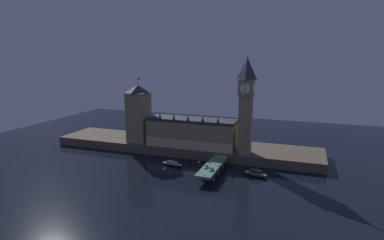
% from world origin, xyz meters
% --- Properties ---
extents(ground_plane, '(400.00, 400.00, 0.00)m').
position_xyz_m(ground_plane, '(0.00, 0.00, 0.00)').
color(ground_plane, black).
extents(embankment, '(220.00, 42.00, 6.99)m').
position_xyz_m(embankment, '(0.00, 39.00, 3.50)').
color(embankment, brown).
rests_on(embankment, ground_plane).
extents(parliament_hall, '(70.36, 20.88, 26.60)m').
position_xyz_m(parliament_hall, '(10.17, 30.76, 18.05)').
color(parliament_hall, '#8E7A56').
rests_on(parliament_hall, embankment).
extents(clock_tower, '(10.94, 11.05, 71.21)m').
position_xyz_m(clock_tower, '(53.10, 25.92, 44.72)').
color(clock_tower, '#8E7A56').
rests_on(clock_tower, embankment).
extents(victoria_tower, '(16.39, 16.39, 53.27)m').
position_xyz_m(victoria_tower, '(-36.37, 29.53, 30.73)').
color(victoria_tower, '#8E7A56').
rests_on(victoria_tower, embankment).
extents(bridge, '(10.41, 46.00, 6.23)m').
position_xyz_m(bridge, '(37.80, -5.00, 4.35)').
color(bridge, '#4C7560').
rests_on(bridge, ground_plane).
extents(car_northbound_trail, '(1.87, 4.55, 1.44)m').
position_xyz_m(car_northbound_trail, '(35.51, -12.49, 6.90)').
color(car_northbound_trail, silver).
rests_on(car_northbound_trail, bridge).
extents(car_southbound_lead, '(2.03, 4.00, 1.52)m').
position_xyz_m(car_southbound_lead, '(40.09, -16.05, 6.94)').
color(car_southbound_lead, silver).
rests_on(car_southbound_lead, bridge).
extents(pedestrian_near_rail, '(0.38, 0.38, 1.58)m').
position_xyz_m(pedestrian_near_rail, '(33.22, -13.50, 7.06)').
color(pedestrian_near_rail, black).
rests_on(pedestrian_near_rail, bridge).
extents(pedestrian_mid_walk, '(0.38, 0.38, 1.68)m').
position_xyz_m(pedestrian_mid_walk, '(42.38, -8.56, 7.11)').
color(pedestrian_mid_walk, black).
rests_on(pedestrian_mid_walk, bridge).
extents(pedestrian_far_rail, '(0.38, 0.38, 1.75)m').
position_xyz_m(pedestrian_far_rail, '(33.22, 6.36, 7.15)').
color(pedestrian_far_rail, black).
rests_on(pedestrian_far_rail, bridge).
extents(street_lamp_near, '(1.34, 0.60, 6.56)m').
position_xyz_m(street_lamp_near, '(32.82, -19.72, 10.34)').
color(street_lamp_near, '#2D3333').
rests_on(street_lamp_near, bridge).
extents(street_lamp_mid, '(1.34, 0.60, 7.00)m').
position_xyz_m(street_lamp_mid, '(42.78, -5.00, 10.61)').
color(street_lamp_mid, '#2D3333').
rests_on(street_lamp_mid, bridge).
extents(street_lamp_far, '(1.34, 0.60, 6.89)m').
position_xyz_m(street_lamp_far, '(32.82, 9.72, 10.54)').
color(street_lamp_far, '#2D3333').
rests_on(street_lamp_far, bridge).
extents(boat_upstream, '(17.87, 6.44, 3.48)m').
position_xyz_m(boat_upstream, '(5.83, 0.27, 1.27)').
color(boat_upstream, '#28282D').
rests_on(boat_upstream, ground_plane).
extents(boat_downstream, '(16.55, 8.02, 4.63)m').
position_xyz_m(boat_downstream, '(65.83, -0.65, 1.69)').
color(boat_downstream, '#28282D').
rests_on(boat_downstream, ground_plane).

